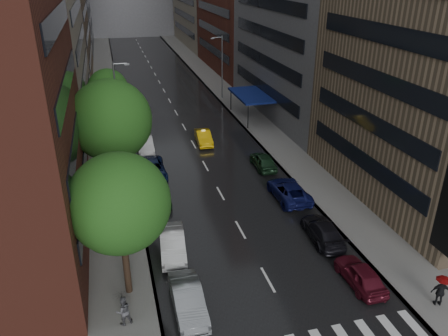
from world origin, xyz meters
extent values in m
plane|color=gray|center=(0.00, 0.00, 0.00)|extent=(220.00, 220.00, 0.00)
cube|color=black|center=(0.00, 50.00, 0.01)|extent=(14.00, 140.00, 0.01)
cube|color=gray|center=(-9.00, 50.00, 0.07)|extent=(4.00, 140.00, 0.15)
cube|color=gray|center=(9.00, 50.00, 0.07)|extent=(4.00, 140.00, 0.15)
cube|color=silver|center=(5.10, -2.00, 0.01)|extent=(0.55, 2.80, 0.01)
cube|color=silver|center=(6.50, -2.00, 0.01)|extent=(0.55, 2.80, 0.01)
cube|color=#937A5B|center=(-15.00, 64.00, 11.00)|extent=(8.00, 28.00, 22.00)
cube|color=#937A5B|center=(15.00, 12.00, 15.00)|extent=(8.00, 20.00, 30.00)
cube|color=slate|center=(15.00, 36.00, 12.00)|extent=(8.00, 28.00, 24.00)
cylinder|color=#382619|center=(-8.60, 5.03, 2.51)|extent=(0.40, 0.40, 5.03)
sphere|color=#1E5116|center=(-8.60, 5.03, 6.28)|extent=(5.75, 5.75, 5.75)
cylinder|color=#382619|center=(-8.60, 17.20, 2.84)|extent=(0.40, 0.40, 5.69)
sphere|color=#1E5116|center=(-8.60, 17.20, 7.11)|extent=(6.50, 6.50, 6.50)
cylinder|color=#382619|center=(-8.60, 34.94, 2.05)|extent=(0.40, 0.40, 4.11)
sphere|color=#1E5116|center=(-8.60, 34.94, 5.13)|extent=(4.69, 4.69, 4.69)
imported|color=#E6AE0C|center=(1.16, 27.99, 0.73)|extent=(1.77, 4.51, 1.46)
imported|color=gray|center=(-5.40, 2.62, 0.79)|extent=(1.69, 4.81, 1.58)
imported|color=white|center=(-5.40, 8.35, 0.79)|extent=(2.09, 4.90, 1.57)
imported|color=#15301C|center=(-5.40, 15.76, 0.68)|extent=(1.87, 4.07, 1.35)
imported|color=#0E1B43|center=(-5.40, 20.91, 0.76)|extent=(2.55, 5.49, 1.52)
imported|color=white|center=(-5.40, 27.43, 0.79)|extent=(1.68, 4.78, 1.57)
imported|color=maroon|center=(-5.40, 35.11, 0.66)|extent=(2.51, 4.90, 1.33)
imported|color=#193825|center=(-5.40, 40.48, 0.77)|extent=(1.93, 4.75, 1.53)
imported|color=#58111F|center=(5.40, 2.15, 0.73)|extent=(1.75, 4.29, 1.46)
imported|color=black|center=(5.40, 7.25, 0.72)|extent=(2.41, 5.13, 1.45)
imported|color=#10154D|center=(5.40, 13.63, 0.76)|extent=(2.55, 5.49, 1.52)
imported|color=#17331E|center=(5.40, 20.08, 0.75)|extent=(1.90, 4.48, 1.51)
imported|color=#505055|center=(-9.02, 2.40, 1.05)|extent=(1.02, 0.88, 1.81)
imported|color=black|center=(-9.02, 2.40, 1.80)|extent=(0.96, 0.98, 0.88)
imported|color=black|center=(8.76, -0.82, 1.07)|extent=(1.16, 0.79, 1.83)
imported|color=#9C0C0D|center=(8.76, -0.82, 1.80)|extent=(0.82, 0.82, 0.72)
cylinder|color=gray|center=(-7.80, 30.00, 4.65)|extent=(0.18, 0.18, 9.00)
cube|color=gray|center=(-6.40, 30.00, 8.85)|extent=(0.50, 0.22, 0.16)
cylinder|color=gray|center=(7.80, 45.00, 4.65)|extent=(0.18, 0.18, 9.00)
cube|color=gray|center=(6.40, 45.00, 8.85)|extent=(0.50, 0.22, 0.16)
cube|color=navy|center=(9.00, 35.00, 3.15)|extent=(4.00, 8.00, 0.25)
cylinder|color=black|center=(7.40, 31.20, 1.65)|extent=(0.12, 0.12, 3.00)
cylinder|color=black|center=(7.40, 38.80, 1.65)|extent=(0.12, 0.12, 3.00)
camera|label=1|loc=(-8.44, -16.70, 18.15)|focal=35.00mm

